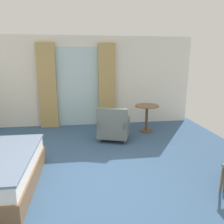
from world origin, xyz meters
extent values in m
cube|color=#38567A|center=(0.00, 0.00, -0.05)|extent=(6.67, 7.20, 0.10)
cube|color=white|center=(0.00, 3.34, 1.27)|extent=(6.27, 0.12, 2.53)
cube|color=silver|center=(-0.19, 3.26, 1.12)|extent=(1.21, 0.02, 2.23)
cube|color=tan|center=(-1.02, 3.16, 1.17)|extent=(0.49, 0.10, 2.33)
cube|color=tan|center=(0.63, 3.16, 1.17)|extent=(0.47, 0.10, 2.33)
cylinder|color=brown|center=(1.91, -0.46, 0.20)|extent=(0.04, 0.04, 0.40)
cube|color=slate|center=(0.66, 1.91, 0.23)|extent=(0.88, 0.86, 0.27)
cube|color=slate|center=(0.57, 1.64, 0.60)|extent=(0.70, 0.33, 0.47)
cube|color=slate|center=(0.94, 1.82, 0.45)|extent=(0.30, 0.68, 0.16)
cube|color=slate|center=(0.37, 2.00, 0.45)|extent=(0.30, 0.68, 0.16)
cylinder|color=#4C3D2D|center=(1.02, 2.09, 0.05)|extent=(0.04, 0.04, 0.10)
cylinder|color=#4C3D2D|center=(0.47, 2.26, 0.05)|extent=(0.04, 0.04, 0.10)
cylinder|color=#4C3D2D|center=(0.85, 1.55, 0.05)|extent=(0.04, 0.04, 0.10)
cylinder|color=#4C3D2D|center=(0.30, 1.73, 0.05)|extent=(0.04, 0.04, 0.10)
cylinder|color=brown|center=(1.61, 2.41, 0.70)|extent=(0.63, 0.63, 0.03)
cylinder|color=brown|center=(1.61, 2.41, 0.34)|extent=(0.07, 0.07, 0.69)
cylinder|color=brown|center=(1.61, 2.41, 0.01)|extent=(0.35, 0.35, 0.02)
camera|label=1|loc=(-0.10, -3.15, 1.93)|focal=35.66mm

